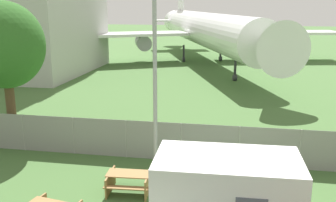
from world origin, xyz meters
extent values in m
cylinder|color=gray|center=(-7.64, 9.71, 0.89)|extent=(0.07, 0.07, 1.78)
cylinder|color=gray|center=(-5.09, 9.71, 0.89)|extent=(0.07, 0.07, 1.78)
cylinder|color=gray|center=(-2.55, 9.71, 0.89)|extent=(0.07, 0.07, 1.78)
cylinder|color=gray|center=(0.00, 9.71, 0.89)|extent=(0.07, 0.07, 1.78)
cylinder|color=gray|center=(2.55, 9.71, 0.89)|extent=(0.07, 0.07, 1.78)
cylinder|color=gray|center=(5.09, 9.71, 0.89)|extent=(0.07, 0.07, 1.78)
cube|color=gray|center=(0.00, 9.71, 0.89)|extent=(56.00, 0.01, 1.78)
cylinder|color=white|center=(-1.47, 39.34, 3.94)|extent=(14.56, 32.55, 3.83)
cone|color=white|center=(4.64, 21.89, 3.94)|extent=(4.88, 4.88, 3.83)
cone|color=white|center=(-7.73, 57.24, 3.94)|extent=(4.84, 5.66, 3.45)
cube|color=white|center=(6.83, 44.00, 3.37)|extent=(15.53, 7.47, 0.30)
cylinder|color=#939399|center=(4.61, 43.59, 2.36)|extent=(2.77, 3.82, 1.72)
cube|color=white|center=(-10.86, 37.81, 3.37)|extent=(15.38, 10.96, 0.30)
cylinder|color=#939399|center=(-8.86, 38.87, 2.36)|extent=(2.77, 3.82, 1.72)
cube|color=white|center=(-6.56, 53.90, 4.33)|extent=(8.97, 5.68, 0.20)
cylinder|color=#2D2D33|center=(2.09, 29.17, 1.01)|extent=(0.24, 0.24, 2.03)
cylinder|color=#2D2D33|center=(2.09, 29.17, 0.28)|extent=(0.47, 0.63, 0.56)
cylinder|color=#2D2D33|center=(0.15, 41.66, 1.01)|extent=(0.24, 0.24, 2.03)
cylinder|color=#2D2D33|center=(0.15, 41.66, 0.28)|extent=(0.47, 0.63, 0.56)
cylinder|color=#2D2D33|center=(-4.18, 40.15, 1.01)|extent=(0.24, 0.24, 2.03)
cylinder|color=#2D2D33|center=(-4.18, 40.15, 0.28)|extent=(0.47, 0.63, 0.56)
cube|color=silver|center=(2.19, 4.15, 1.28)|extent=(4.33, 2.57, 2.57)
cube|color=olive|center=(-1.48, 6.42, 0.74)|extent=(1.69, 0.87, 0.04)
cube|color=olive|center=(-1.52, 6.98, 0.44)|extent=(1.66, 0.39, 0.04)
cube|color=olive|center=(-1.44, 5.86, 0.44)|extent=(1.66, 0.39, 0.04)
cube|color=olive|center=(-0.76, 6.46, 0.37)|extent=(0.15, 1.40, 0.74)
cube|color=olive|center=(-2.20, 6.37, 0.37)|extent=(0.15, 1.40, 0.74)
cylinder|color=#4C3823|center=(-8.79, 10.67, 1.66)|extent=(0.46, 0.46, 3.32)
ellipsoid|color=#2D6023|center=(-8.79, 10.67, 4.95)|extent=(3.84, 3.84, 4.22)
cylinder|color=#99999E|center=(-0.78, 7.94, 3.84)|extent=(0.16, 0.16, 7.67)
camera|label=1|loc=(2.37, -6.65, 6.93)|focal=42.00mm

